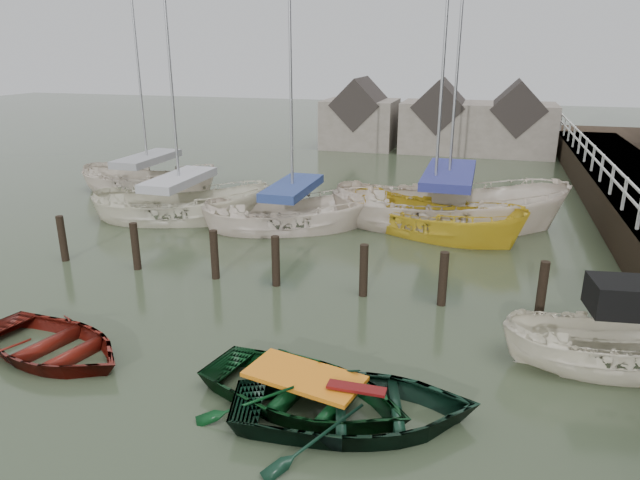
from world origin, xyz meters
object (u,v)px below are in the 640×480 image
(sailboat_b, at_px, (293,226))
(sailboat_e, at_px, (150,192))
(sailboat_a, at_px, (182,218))
(sailboat_c, at_px, (432,233))
(rowboat_red, at_px, (54,356))
(motorboat, at_px, (615,365))
(rowboat_dkgreen, at_px, (356,422))
(rowboat_green, at_px, (305,404))
(sailboat_d, at_px, (446,224))

(sailboat_b, relative_size, sailboat_e, 1.26)
(sailboat_a, relative_size, sailboat_c, 1.03)
(rowboat_red, relative_size, motorboat, 0.81)
(rowboat_red, bearing_deg, rowboat_dkgreen, -79.70)
(rowboat_green, xyz_separation_m, sailboat_d, (1.57, 11.86, 0.06))
(rowboat_red, bearing_deg, sailboat_c, -18.47)
(rowboat_dkgreen, bearing_deg, motorboat, -70.38)
(sailboat_a, bearing_deg, rowboat_dkgreen, -156.05)
(sailboat_a, bearing_deg, sailboat_d, -96.17)
(rowboat_green, relative_size, sailboat_a, 0.36)
(sailboat_b, xyz_separation_m, sailboat_d, (5.23, 1.82, -0.01))
(sailboat_b, bearing_deg, rowboat_red, 145.04)
(rowboat_red, xyz_separation_m, sailboat_b, (1.92, 9.88, 0.07))
(rowboat_red, relative_size, sailboat_d, 0.30)
(rowboat_dkgreen, relative_size, sailboat_e, 0.44)
(sailboat_b, relative_size, sailboat_d, 0.97)
(rowboat_green, height_order, sailboat_b, sailboat_b)
(rowboat_green, xyz_separation_m, motorboat, (5.60, 2.90, 0.09))
(rowboat_green, bearing_deg, motorboat, -50.31)
(rowboat_green, height_order, sailboat_d, sailboat_d)
(motorboat, height_order, sailboat_e, sailboat_e)
(sailboat_a, bearing_deg, rowboat_green, -158.70)
(rowboat_red, height_order, sailboat_a, sailboat_a)
(rowboat_dkgreen, height_order, sailboat_d, sailboat_d)
(sailboat_a, xyz_separation_m, sailboat_c, (9.21, 0.94, -0.05))
(rowboat_red, relative_size, sailboat_a, 0.34)
(sailboat_b, bearing_deg, rowboat_green, 176.02)
(rowboat_green, relative_size, sailboat_b, 0.33)
(rowboat_green, distance_m, sailboat_d, 11.96)
(rowboat_dkgreen, distance_m, sailboat_e, 18.26)
(rowboat_red, xyz_separation_m, motorboat, (11.17, 2.74, 0.09))
(motorboat, bearing_deg, sailboat_a, 55.16)
(rowboat_green, distance_m, motorboat, 6.31)
(rowboat_dkgreen, distance_m, sailboat_b, 11.29)
(motorboat, bearing_deg, sailboat_c, 21.41)
(sailboat_a, bearing_deg, sailboat_c, -101.81)
(rowboat_red, bearing_deg, sailboat_a, 27.93)
(rowboat_red, relative_size, sailboat_b, 0.31)
(sailboat_c, height_order, sailboat_d, sailboat_d)
(rowboat_green, relative_size, motorboat, 0.86)
(rowboat_dkgreen, bearing_deg, sailboat_b, 9.58)
(sailboat_b, bearing_deg, sailboat_e, 44.18)
(sailboat_c, bearing_deg, sailboat_d, 1.68)
(sailboat_a, relative_size, sailboat_e, 1.16)
(sailboat_b, distance_m, sailboat_c, 4.91)
(motorboat, height_order, sailboat_b, sailboat_b)
(sailboat_b, bearing_deg, sailboat_a, 67.79)
(sailboat_d, bearing_deg, sailboat_a, 93.52)
(sailboat_e, bearing_deg, motorboat, -119.31)
(motorboat, xyz_separation_m, sailboat_a, (-13.62, 7.01, -0.03))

